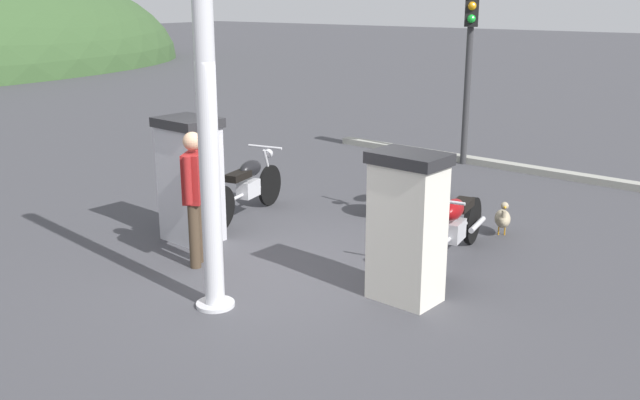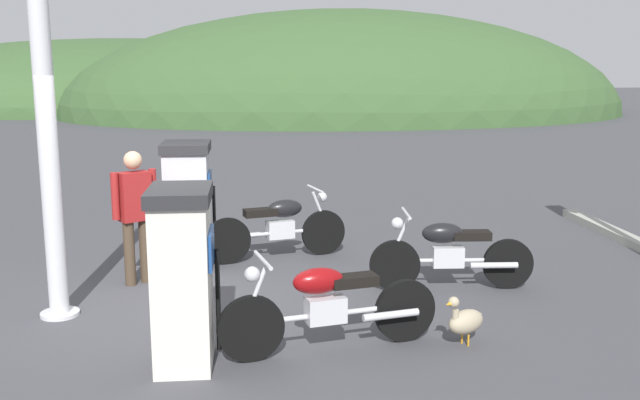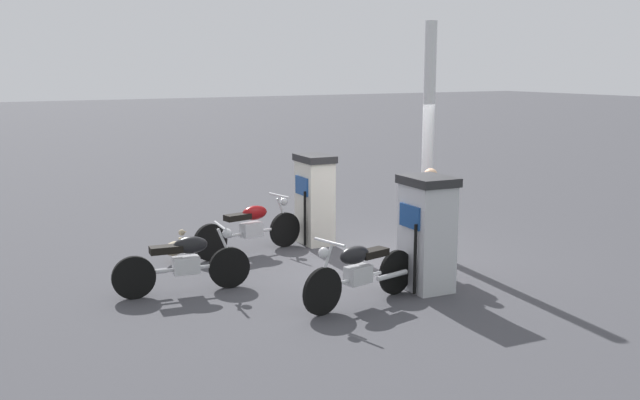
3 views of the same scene
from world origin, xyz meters
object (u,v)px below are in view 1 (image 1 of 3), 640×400
Objects in this scene: attendant_person at (195,190)px; roadside_traffic_light at (470,43)px; fuel_pump_near at (407,227)px; motorcycle_near_pump at (455,226)px; canopy_support_pole at (208,130)px; wandering_duck at (503,218)px; motorcycle_extra at (410,178)px; motorcycle_far_pump at (248,184)px; fuel_pump_far at (191,179)px.

roadside_traffic_light is at bearing -1.96° from attendant_person.
fuel_pump_near is 2.57m from attendant_person.
canopy_support_pole is (-2.62, 1.40, 1.39)m from motorcycle_near_pump.
wandering_duck is 0.13× the size of canopy_support_pole.
fuel_pump_near is 0.48× the size of roadside_traffic_light.
wandering_duck is at bearing -104.27° from motorcycle_extra.
motorcycle_far_pump is at bearing 112.94° from wandering_duck.
fuel_pump_near reaches higher than wandering_duck.
roadside_traffic_light is (6.08, 2.26, 1.45)m from fuel_pump_near.
roadside_traffic_light is (3.49, 2.25, 2.02)m from wandering_duck.
attendant_person is at bearing 167.24° from motorcycle_extra.
roadside_traffic_light reaches higher than fuel_pump_far.
fuel_pump_near is at bearing -159.60° from roadside_traffic_light.
fuel_pump_near is 3.20m from fuel_pump_far.
fuel_pump_far reaches higher than motorcycle_near_pump.
fuel_pump_far is at bearing 90.00° from fuel_pump_near.
motorcycle_extra is (1.73, 1.59, -0.00)m from motorcycle_near_pump.
roadside_traffic_light is at bearing 32.81° from wandering_duck.
fuel_pump_far is 4.15m from wandering_duck.
motorcycle_far_pump is 3.82× the size of wandering_duck.
wandering_duck is at bearing -147.19° from roadside_traffic_light.
roadside_traffic_light is at bearing -8.79° from fuel_pump_far.
motorcycle_far_pump is 2.45m from motorcycle_extra.
roadside_traffic_light reaches higher than fuel_pump_near.
fuel_pump_far is 0.42× the size of canopy_support_pole.
motorcycle_extra is 0.50× the size of canopy_support_pole.
fuel_pump_near is at bearing -47.93° from canopy_support_pole.
wandering_duck is (2.59, -3.19, -0.58)m from fuel_pump_far.
fuel_pump_far is 3.18× the size of wandering_duck.
motorcycle_far_pump is (1.19, 3.31, -0.33)m from fuel_pump_near.
fuel_pump_near is 2.65m from wandering_duck.
attendant_person reaches higher than fuel_pump_near.
canopy_support_pole is at bearing 151.90° from motorcycle_near_pump.
motorcycle_near_pump is at bearing -51.91° from attendant_person.
motorcycle_near_pump is 5.57m from roadside_traffic_light.
motorcycle_near_pump is at bearing -137.27° from motorcycle_extra.
attendant_person is 0.42× the size of canopy_support_pole.
motorcycle_far_pump is (1.19, 0.11, -0.35)m from fuel_pump_far.
canopy_support_pole is (-7.42, -0.78, -0.42)m from roadside_traffic_light.
canopy_support_pole is at bearing -177.45° from motorcycle_extra.
roadside_traffic_light is 7.47m from canopy_support_pole.
motorcycle_extra is at bearing 75.73° from wandering_duck.
attendant_person is at bearing 54.21° from canopy_support_pole.
attendant_person is at bearing -130.27° from fuel_pump_far.
fuel_pump_far is 1.01× the size of attendant_person.
wandering_duck is at bearing -20.51° from canopy_support_pole.
roadside_traffic_light is at bearing 10.89° from motorcycle_extra.
motorcycle_far_pump reaches higher than motorcycle_near_pump.
fuel_pump_far is 0.49× the size of roadside_traffic_light.
canopy_support_pole is at bearing 132.07° from fuel_pump_near.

